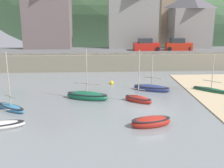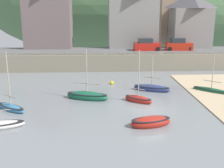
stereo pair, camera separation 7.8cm
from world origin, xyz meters
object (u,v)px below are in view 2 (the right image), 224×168
(waterfront_building_right, at_px, (190,20))
(sailboat_tall_mast, at_px, (87,96))
(parked_car_near_slipway, at_px, (147,45))
(mooring_buoy, at_px, (112,83))
(rowboat_small_beached, at_px, (211,90))
(sailboat_white_hull, at_px, (138,99))
(dinghy_open_wooden, at_px, (11,107))
(waterfront_building_left, at_px, (48,13))
(waterfront_building_centre, at_px, (133,17))
(motorboat_with_cabin, at_px, (152,88))
(parked_car_by_wall, at_px, (179,45))
(sailboat_blue_trim, at_px, (151,122))

(waterfront_building_right, distance_m, sailboat_tall_mast, 28.76)
(parked_car_near_slipway, height_order, mooring_buoy, parked_car_near_slipway)
(rowboat_small_beached, relative_size, mooring_buoy, 8.77)
(sailboat_white_hull, xyz_separation_m, sailboat_tall_mast, (-4.93, 1.17, 0.02))
(dinghy_open_wooden, relative_size, mooring_buoy, 10.61)
(waterfront_building_left, distance_m, waterfront_building_centre, 14.30)
(waterfront_building_centre, distance_m, mooring_buoy, 18.51)
(motorboat_with_cabin, xyz_separation_m, sailboat_tall_mast, (-6.96, -2.73, 0.04))
(mooring_buoy, bearing_deg, rowboat_small_beached, -20.78)
(waterfront_building_right, distance_m, mooring_buoy, 22.85)
(waterfront_building_right, xyz_separation_m, parked_car_near_slipway, (-8.28, -4.50, -3.77))
(waterfront_building_right, height_order, rowboat_small_beached, waterfront_building_right)
(rowboat_small_beached, height_order, sailboat_tall_mast, sailboat_tall_mast)
(dinghy_open_wooden, bearing_deg, parked_car_by_wall, 83.86)
(waterfront_building_left, height_order, parked_car_by_wall, waterfront_building_left)
(waterfront_building_centre, distance_m, dinghy_open_wooden, 29.44)
(waterfront_building_left, distance_m, mooring_buoy, 20.77)
(rowboat_small_beached, relative_size, motorboat_with_cabin, 1.05)
(waterfront_building_centre, xyz_separation_m, parked_car_near_slipway, (1.75, -4.50, -4.35))
(waterfront_building_right, distance_m, sailboat_white_hull, 27.13)
(waterfront_building_left, height_order, waterfront_building_right, waterfront_building_left)
(sailboat_white_hull, relative_size, sailboat_tall_mast, 1.00)
(waterfront_building_left, height_order, motorboat_with_cabin, waterfront_building_left)
(waterfront_building_left, bearing_deg, dinghy_open_wooden, -88.59)
(waterfront_building_right, relative_size, motorboat_with_cabin, 2.14)
(sailboat_blue_trim, distance_m, motorboat_with_cabin, 9.85)
(waterfront_building_right, relative_size, mooring_buoy, 17.87)
(dinghy_open_wooden, height_order, motorboat_with_cabin, dinghy_open_wooden)
(parked_car_near_slipway, relative_size, parked_car_by_wall, 1.01)
(dinghy_open_wooden, relative_size, parked_car_by_wall, 1.28)
(sailboat_blue_trim, distance_m, sailboat_tall_mast, 8.60)
(dinghy_open_wooden, bearing_deg, sailboat_white_hull, 47.39)
(parked_car_by_wall, bearing_deg, rowboat_small_beached, -90.60)
(parked_car_near_slipway, bearing_deg, waterfront_building_left, 160.79)
(sailboat_white_hull, bearing_deg, waterfront_building_left, 154.40)
(rowboat_small_beached, xyz_separation_m, sailboat_white_hull, (-8.32, -2.93, 0.07))
(sailboat_blue_trim, bearing_deg, waterfront_building_left, 99.68)
(dinghy_open_wooden, relative_size, parked_car_near_slipway, 1.27)
(motorboat_with_cabin, xyz_separation_m, parked_car_by_wall, (7.03, 14.93, 2.93))
(parked_car_near_slipway, bearing_deg, waterfront_building_right, 24.98)
(rowboat_small_beached, bearing_deg, waterfront_building_centre, 149.87)
(waterfront_building_right, height_order, mooring_buoy, waterfront_building_right)
(waterfront_building_right, distance_m, parked_car_by_wall, 6.64)
(sailboat_white_hull, height_order, dinghy_open_wooden, dinghy_open_wooden)
(waterfront_building_left, xyz_separation_m, sailboat_tall_mast, (7.22, -22.15, -7.83))
(waterfront_building_left, relative_size, dinghy_open_wooden, 2.13)
(dinghy_open_wooden, distance_m, parked_car_by_wall, 29.23)
(rowboat_small_beached, bearing_deg, waterfront_building_left, 178.11)
(sailboat_white_hull, height_order, parked_car_by_wall, sailboat_white_hull)
(waterfront_building_centre, height_order, sailboat_tall_mast, waterfront_building_centre)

